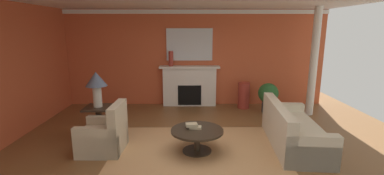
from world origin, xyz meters
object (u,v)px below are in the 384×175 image
(mantel_mirror, at_px, (189,45))
(coffee_table, at_px, (197,135))
(armchair_near_window, at_px, (104,136))
(table_lamp, at_px, (96,82))
(fireplace, at_px, (190,87))
(sofa, at_px, (292,132))
(side_table, at_px, (99,120))
(potted_plant, at_px, (268,95))
(vase_mantel_left, at_px, (171,59))
(vase_tall_corner, at_px, (244,95))

(mantel_mirror, bearing_deg, coffee_table, -87.56)
(armchair_near_window, xyz_separation_m, table_lamp, (-0.31, 0.65, 0.92))
(fireplace, bearing_deg, sofa, -54.98)
(side_table, xyz_separation_m, potted_plant, (4.15, 1.80, 0.09))
(fireplace, xyz_separation_m, vase_mantel_left, (-0.55, -0.05, 0.87))
(fireplace, xyz_separation_m, mantel_mirror, (-0.00, 0.12, 1.27))
(vase_tall_corner, relative_size, potted_plant, 0.93)
(fireplace, height_order, vase_mantel_left, vase_mantel_left)
(vase_mantel_left, bearing_deg, table_lamp, -119.50)
(coffee_table, bearing_deg, sofa, 8.01)
(mantel_mirror, xyz_separation_m, side_table, (-1.94, -2.63, -1.45))
(vase_tall_corner, bearing_deg, vase_mantel_left, 173.38)
(fireplace, distance_m, coffee_table, 3.23)
(coffee_table, bearing_deg, armchair_near_window, 178.34)
(potted_plant, bearing_deg, side_table, -156.57)
(sofa, relative_size, table_lamp, 2.89)
(coffee_table, relative_size, table_lamp, 1.33)
(side_table, height_order, vase_mantel_left, vase_mantel_left)
(coffee_table, relative_size, vase_tall_corner, 1.29)
(sofa, bearing_deg, coffee_table, -171.99)
(side_table, bearing_deg, vase_mantel_left, 60.50)
(vase_mantel_left, height_order, potted_plant, vase_mantel_left)
(sofa, height_order, vase_tall_corner, sofa)
(table_lamp, xyz_separation_m, vase_tall_corner, (3.55, 2.21, -0.84))
(coffee_table, relative_size, vase_mantel_left, 2.25)
(vase_tall_corner, bearing_deg, potted_plant, -34.58)
(sofa, height_order, potted_plant, sofa)
(potted_plant, bearing_deg, vase_tall_corner, 145.42)
(armchair_near_window, distance_m, vase_tall_corner, 4.32)
(sofa, height_order, coffee_table, sofa)
(side_table, bearing_deg, sofa, -6.20)
(table_lamp, distance_m, vase_mantel_left, 2.84)
(potted_plant, bearing_deg, vase_mantel_left, 166.45)
(sofa, distance_m, vase_tall_corner, 2.69)
(table_lamp, bearing_deg, potted_plant, 23.43)
(coffee_table, distance_m, potted_plant, 3.25)
(table_lamp, relative_size, vase_tall_corner, 0.97)
(mantel_mirror, relative_size, vase_tall_corner, 1.78)
(coffee_table, height_order, side_table, side_table)
(armchair_near_window, xyz_separation_m, potted_plant, (3.84, 2.45, 0.19))
(armchair_near_window, bearing_deg, vase_tall_corner, 41.47)
(armchair_near_window, height_order, table_lamp, table_lamp)
(vase_mantel_left, relative_size, vase_tall_corner, 0.58)
(fireplace, relative_size, mantel_mirror, 1.31)
(coffee_table, bearing_deg, mantel_mirror, 92.44)
(side_table, bearing_deg, coffee_table, -18.69)
(sofa, xyz_separation_m, coffee_table, (-1.92, -0.27, 0.04))
(side_table, bearing_deg, armchair_near_window, -64.95)
(coffee_table, xyz_separation_m, vase_tall_corner, (1.46, 2.92, 0.05))
(vase_tall_corner, bearing_deg, armchair_near_window, -138.53)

